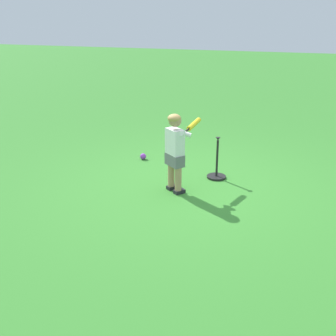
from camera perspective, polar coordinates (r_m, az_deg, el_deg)
ground_plane at (r=5.97m, az=3.28°, el=-2.40°), size 40.00×40.00×0.00m
child_batter at (r=5.57m, az=1.12°, el=3.06°), size 0.36×0.78×1.08m
play_ball_behind_batter at (r=6.99m, az=-3.38°, el=1.57°), size 0.10×0.10×0.10m
batting_tee at (r=6.24m, az=6.56°, el=-0.42°), size 0.28×0.28×0.62m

